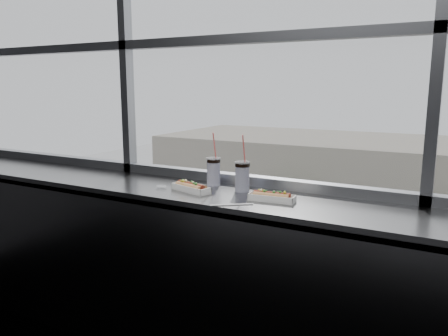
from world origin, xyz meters
The scene contains 17 objects.
wall_back_lower centered at (0.00, 1.50, 0.55)m, with size 6.00×6.00×0.00m, color black.
counter centered at (0.00, 1.23, 1.07)m, with size 6.00×0.55×0.06m, color gray.
counter_fascia centered at (0.00, 0.97, 0.55)m, with size 6.00×0.04×1.04m, color gray.
hotdog_tray_left centered at (-0.25, 1.16, 1.13)m, with size 0.28×0.16×0.07m.
hotdog_tray_right centered at (0.25, 1.19, 1.13)m, with size 0.26×0.11×0.06m.
soda_cup_left centered at (-0.22, 1.38, 1.20)m, with size 0.09×0.09×0.34m.
soda_cup_right centered at (0.01, 1.32, 1.20)m, with size 0.09×0.09×0.34m.
loose_straw centered at (0.10, 1.01, 1.10)m, with size 0.01×0.01×0.23m, color white.
wrapper centered at (-0.46, 1.15, 1.11)m, with size 0.09×0.06×0.02m, color silver.
plaza_ground centered at (0.00, 45.00, -11.00)m, with size 120.00×120.00×0.00m, color #ABABAB.
far_sidewalk centered at (0.00, 29.50, -10.98)m, with size 80.00×6.00×0.04m, color #ABABAB.
far_building centered at (0.00, 39.50, -7.00)m, with size 50.00×14.00×8.00m, color gray.
car_far_a centered at (-8.78, 25.50, -9.87)m, with size 6.41×2.67×2.14m, color black.
car_near_a centered at (-16.00, 17.50, -9.88)m, with size 6.37×2.65×2.12m, color gray.
pedestrian_b centered at (-1.89, 28.64, -9.82)m, with size 1.01×0.76×2.28m, color #66605B.
pedestrian_a centered at (-7.23, 30.59, -9.87)m, with size 0.97×0.73×2.18m, color #66605B.
tree_left centered at (-10.21, 29.50, -7.33)m, with size 3.46×3.46×5.41m.
Camera 1 is at (1.13, -0.96, 1.72)m, focal length 35.00 mm.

